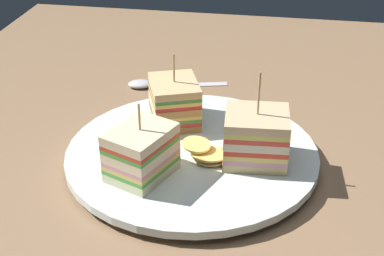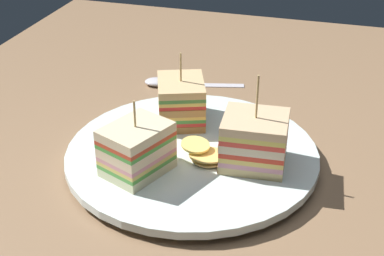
{
  "view_description": "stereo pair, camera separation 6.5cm",
  "coord_description": "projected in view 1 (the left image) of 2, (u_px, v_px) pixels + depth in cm",
  "views": [
    {
      "loc": [
        55.57,
        9.74,
        36.79
      ],
      "look_at": [
        0.0,
        0.0,
        4.75
      ],
      "focal_mm": 52.97,
      "sensor_mm": 36.0,
      "label": 1
    },
    {
      "loc": [
        54.09,
        16.05,
        36.79
      ],
      "look_at": [
        0.0,
        0.0,
        4.75
      ],
      "focal_mm": 52.97,
      "sensor_mm": 36.0,
      "label": 2
    }
  ],
  "objects": [
    {
      "name": "sandwich_wedge_0",
      "position": [
        141.0,
        152.0,
        0.61
      ],
      "size": [
        8.62,
        7.73,
        8.69
      ],
      "rotation": [
        0.0,
        0.0,
        9.03
      ],
      "color": "beige",
      "rests_on": "plate"
    },
    {
      "name": "plate",
      "position": [
        192.0,
        155.0,
        0.67
      ],
      "size": [
        29.59,
        29.59,
        1.75
      ],
      "color": "white",
      "rests_on": "ground_plane"
    },
    {
      "name": "spoon",
      "position": [
        153.0,
        84.0,
        0.85
      ],
      "size": [
        5.55,
        15.07,
        1.0
      ],
      "rotation": [
        0.0,
        0.0,
        4.96
      ],
      "color": "silver",
      "rests_on": "ground_plane"
    },
    {
      "name": "chip_pile",
      "position": [
        207.0,
        152.0,
        0.65
      ],
      "size": [
        5.79,
        6.76,
        1.66
      ],
      "color": "#F4C979",
      "rests_on": "plate"
    },
    {
      "name": "sandwich_wedge_2",
      "position": [
        175.0,
        102.0,
        0.71
      ],
      "size": [
        8.63,
        7.81,
        9.26
      ],
      "rotation": [
        0.0,
        0.0,
        12.93
      ],
      "color": "#CFBB83",
      "rests_on": "plate"
    },
    {
      "name": "ground_plane",
      "position": [
        192.0,
        169.0,
        0.68
      ],
      "size": [
        111.51,
        86.96,
        1.8
      ],
      "primitive_type": "cube",
      "color": "#8A694B"
    },
    {
      "name": "sandwich_wedge_1",
      "position": [
        256.0,
        137.0,
        0.63
      ],
      "size": [
        6.91,
        7.54,
        10.82
      ],
      "rotation": [
        0.0,
        0.0,
        11.07
      ],
      "color": "#E1BF7C",
      "rests_on": "plate"
    }
  ]
}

